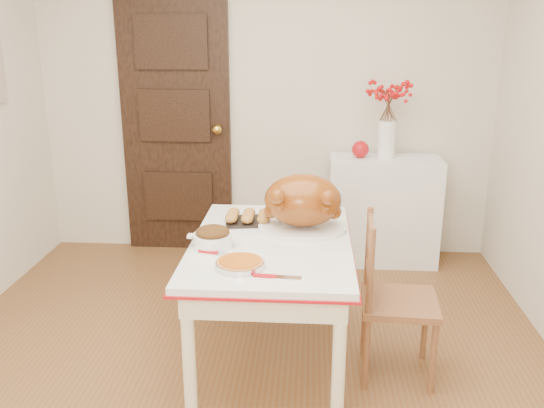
# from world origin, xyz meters

# --- Properties ---
(floor) EXTENTS (3.50, 4.00, 0.00)m
(floor) POSITION_xyz_m (0.00, 0.00, 0.00)
(floor) COLOR brown
(floor) RESTS_ON ground
(wall_back) EXTENTS (3.50, 0.00, 2.50)m
(wall_back) POSITION_xyz_m (0.00, 2.00, 1.25)
(wall_back) COLOR beige
(wall_back) RESTS_ON ground
(door_back) EXTENTS (0.85, 0.06, 2.06)m
(door_back) POSITION_xyz_m (-0.70, 1.97, 1.03)
(door_back) COLOR black
(door_back) RESTS_ON ground
(sideboard) EXTENTS (0.82, 0.37, 0.82)m
(sideboard) POSITION_xyz_m (0.92, 1.78, 0.41)
(sideboard) COLOR white
(sideboard) RESTS_ON floor
(kitchen_table) EXTENTS (0.83, 1.21, 0.72)m
(kitchen_table) POSITION_xyz_m (0.17, 0.27, 0.36)
(kitchen_table) COLOR white
(kitchen_table) RESTS_ON floor
(chair_oak) EXTENTS (0.40, 0.40, 0.87)m
(chair_oak) POSITION_xyz_m (0.83, 0.24, 0.43)
(chair_oak) COLOR brown
(chair_oak) RESTS_ON floor
(berry_vase) EXTENTS (0.30, 0.30, 0.58)m
(berry_vase) POSITION_xyz_m (0.91, 1.78, 1.11)
(berry_vase) COLOR white
(berry_vase) RESTS_ON sideboard
(apple) EXTENTS (0.13, 0.13, 0.13)m
(apple) POSITION_xyz_m (0.72, 1.78, 0.89)
(apple) COLOR #B00D14
(apple) RESTS_ON sideboard
(turkey_platter) EXTENTS (0.55, 0.48, 0.30)m
(turkey_platter) POSITION_xyz_m (0.32, 0.44, 0.87)
(turkey_platter) COLOR #7E370E
(turkey_platter) RESTS_ON kitchen_table
(pumpkin_pie) EXTENTS (0.26, 0.26, 0.05)m
(pumpkin_pie) POSITION_xyz_m (0.05, -0.08, 0.75)
(pumpkin_pie) COLOR #B4510D
(pumpkin_pie) RESTS_ON kitchen_table
(stuffing_dish) EXTENTS (0.27, 0.22, 0.10)m
(stuffing_dish) POSITION_xyz_m (-0.12, 0.17, 0.77)
(stuffing_dish) COLOR #522B0C
(stuffing_dish) RESTS_ON kitchen_table
(rolls_tray) EXTENTS (0.28, 0.23, 0.07)m
(rolls_tray) POSITION_xyz_m (0.02, 0.54, 0.76)
(rolls_tray) COLOR #A06F34
(rolls_tray) RESTS_ON kitchen_table
(pie_server) EXTENTS (0.22, 0.08, 0.01)m
(pie_server) POSITION_xyz_m (0.22, -0.19, 0.73)
(pie_server) COLOR silver
(pie_server) RESTS_ON kitchen_table
(carving_knife) EXTENTS (0.28, 0.14, 0.01)m
(carving_knife) POSITION_xyz_m (-0.04, 0.06, 0.73)
(carving_knife) COLOR silver
(carving_knife) RESTS_ON kitchen_table
(drinking_glass) EXTENTS (0.08, 0.08, 0.12)m
(drinking_glass) POSITION_xyz_m (0.17, 0.71, 0.78)
(drinking_glass) COLOR white
(drinking_glass) RESTS_ON kitchen_table
(shaker_pair) EXTENTS (0.11, 0.06, 0.10)m
(shaker_pair) POSITION_xyz_m (0.49, 0.77, 0.77)
(shaker_pair) COLOR white
(shaker_pair) RESTS_ON kitchen_table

